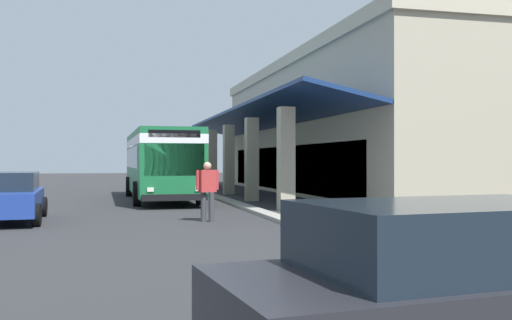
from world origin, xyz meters
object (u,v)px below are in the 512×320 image
object	(u,v)px
parked_sedan_charcoal	(471,289)
potted_palm	(206,174)
transit_bus	(160,160)
parked_sedan_blue	(8,197)
pedestrian	(207,188)

from	to	relation	value
parked_sedan_charcoal	potted_palm	bearing A→B (deg)	174.49
transit_bus	potted_palm	xyz separation A→B (m)	(-12.47, 4.16, -0.99)
parked_sedan_blue	transit_bus	bearing A→B (deg)	149.62
parked_sedan_charcoal	pedestrian	distance (m)	12.81
parked_sedan_blue	potted_palm	distance (m)	23.21
parked_sedan_blue	pedestrian	world-z (taller)	pedestrian
parked_sedan_blue	pedestrian	size ratio (longest dim) A/B	2.53
parked_sedan_blue	pedestrian	bearing A→B (deg)	76.81
parked_sedan_charcoal	pedestrian	bearing A→B (deg)	-179.36
parked_sedan_charcoal	pedestrian	size ratio (longest dim) A/B	2.57
parked_sedan_charcoal	potted_palm	distance (m)	35.58
parked_sedan_blue	parked_sedan_charcoal	bearing A→B (deg)	22.61
transit_bus	parked_sedan_blue	bearing A→B (deg)	-30.38
pedestrian	parked_sedan_blue	bearing A→B (deg)	-103.19
parked_sedan_charcoal	parked_sedan_blue	world-z (taller)	same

